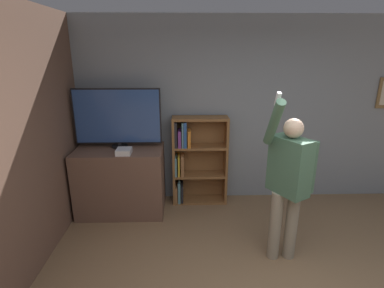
# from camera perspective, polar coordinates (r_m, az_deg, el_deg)

# --- Properties ---
(wall_back) EXTENTS (6.83, 0.09, 2.70)m
(wall_back) POSITION_cam_1_polar(r_m,az_deg,el_deg) (4.51, 9.89, 6.02)
(wall_back) COLOR gray
(wall_back) RESTS_ON ground_plane
(wall_side_brick) EXTENTS (0.06, 4.26, 2.70)m
(wall_side_brick) POSITION_cam_1_polar(r_m,az_deg,el_deg) (3.47, -28.26, 0.63)
(wall_side_brick) COLOR brown
(wall_side_brick) RESTS_ON ground_plane
(tv_ledge) EXTENTS (1.19, 0.67, 0.94)m
(tv_ledge) POSITION_cam_1_polar(r_m,az_deg,el_deg) (4.37, -13.33, -6.76)
(tv_ledge) COLOR brown
(tv_ledge) RESTS_ON ground_plane
(television) EXTENTS (1.17, 0.22, 0.82)m
(television) POSITION_cam_1_polar(r_m,az_deg,el_deg) (4.17, -13.99, 4.92)
(television) COLOR black
(television) RESTS_ON tv_ledge
(game_console) EXTENTS (0.19, 0.21, 0.07)m
(game_console) POSITION_cam_1_polar(r_m,az_deg,el_deg) (3.98, -12.86, -1.38)
(game_console) COLOR white
(game_console) RESTS_ON tv_ledge
(bookshelf) EXTENTS (0.81, 0.28, 1.32)m
(bookshelf) POSITION_cam_1_polar(r_m,az_deg,el_deg) (4.44, 0.48, -2.96)
(bookshelf) COLOR brown
(bookshelf) RESTS_ON ground_plane
(person) EXTENTS (0.56, 0.54, 1.88)m
(person) POSITION_cam_1_polar(r_m,az_deg,el_deg) (3.27, 17.88, -6.30)
(person) COLOR gray
(person) RESTS_ON ground_plane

